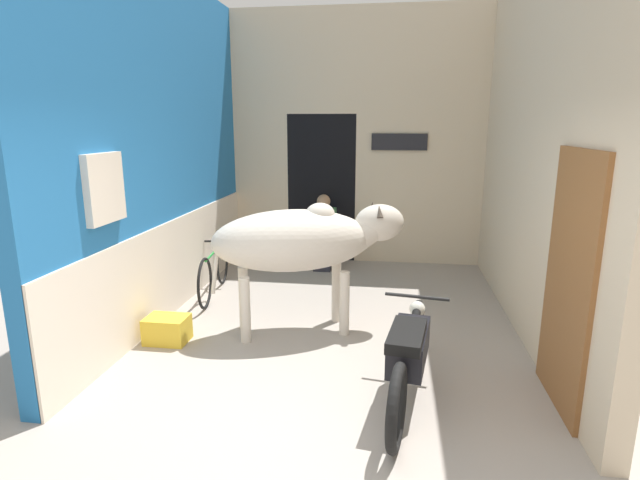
# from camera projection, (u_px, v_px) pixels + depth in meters

# --- Properties ---
(ground_plane) EXTENTS (30.00, 30.00, 0.00)m
(ground_plane) POSITION_uv_depth(u_px,v_px,m) (298.00, 448.00, 3.60)
(ground_plane) COLOR #9E9389
(wall_left_shopfront) EXTENTS (0.25, 5.08, 4.05)m
(wall_left_shopfront) POSITION_uv_depth(u_px,v_px,m) (160.00, 151.00, 5.88)
(wall_left_shopfront) COLOR #236BAD
(wall_left_shopfront) RESTS_ON ground_plane
(wall_back_with_doorway) EXTENTS (4.08, 0.93, 4.05)m
(wall_back_with_doorway) POSITION_uv_depth(u_px,v_px,m) (344.00, 158.00, 8.39)
(wall_back_with_doorway) COLOR beige
(wall_back_with_doorway) RESTS_ON ground_plane
(wall_right_with_door) EXTENTS (0.22, 5.08, 4.05)m
(wall_right_with_door) POSITION_uv_depth(u_px,v_px,m) (539.00, 151.00, 5.24)
(wall_right_with_door) COLOR beige
(wall_right_with_door) RESTS_ON ground_plane
(cow) EXTENTS (2.18, 1.24, 1.45)m
(cow) POSITION_uv_depth(u_px,v_px,m) (303.00, 240.00, 5.41)
(cow) COLOR beige
(cow) RESTS_ON ground_plane
(motorcycle_near) EXTENTS (0.58, 1.97, 0.76)m
(motorcycle_near) POSITION_uv_depth(u_px,v_px,m) (409.00, 353.00, 4.12)
(motorcycle_near) COLOR black
(motorcycle_near) RESTS_ON ground_plane
(bicycle) EXTENTS (0.44, 1.66, 0.66)m
(bicycle) POSITION_uv_depth(u_px,v_px,m) (214.00, 271.00, 6.74)
(bicycle) COLOR black
(bicycle) RESTS_ON ground_plane
(shopkeeper_seated) EXTENTS (0.39, 0.34, 1.19)m
(shopkeeper_seated) POSITION_uv_depth(u_px,v_px,m) (323.00, 230.00, 7.87)
(shopkeeper_seated) COLOR #282833
(shopkeeper_seated) RESTS_ON ground_plane
(plastic_stool) EXTENTS (0.37, 0.37, 0.41)m
(plastic_stool) POSITION_uv_depth(u_px,v_px,m) (309.00, 252.00, 8.18)
(plastic_stool) COLOR beige
(plastic_stool) RESTS_ON ground_plane
(crate) EXTENTS (0.44, 0.32, 0.28)m
(crate) POSITION_uv_depth(u_px,v_px,m) (167.00, 329.00, 5.31)
(crate) COLOR gold
(crate) RESTS_ON ground_plane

